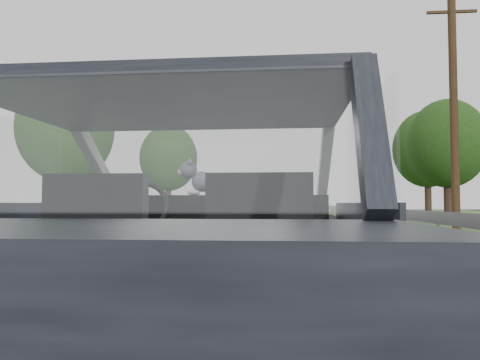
% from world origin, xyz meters
% --- Properties ---
extents(subject_car, '(1.80, 4.00, 1.45)m').
position_xyz_m(subject_car, '(0.00, 0.00, 0.72)').
color(subject_car, black).
rests_on(subject_car, ground).
extents(dashboard, '(1.58, 0.45, 0.30)m').
position_xyz_m(dashboard, '(0.00, 0.62, 0.85)').
color(dashboard, black).
rests_on(dashboard, subject_car).
extents(driver_seat, '(0.50, 0.72, 0.42)m').
position_xyz_m(driver_seat, '(-0.40, -0.29, 0.88)').
color(driver_seat, black).
rests_on(driver_seat, subject_car).
extents(passenger_seat, '(0.50, 0.72, 0.42)m').
position_xyz_m(passenger_seat, '(0.40, -0.29, 0.88)').
color(passenger_seat, black).
rests_on(passenger_seat, subject_car).
extents(steering_wheel, '(0.36, 0.36, 0.04)m').
position_xyz_m(steering_wheel, '(-0.40, 0.33, 0.92)').
color(steering_wheel, black).
rests_on(steering_wheel, dashboard).
extents(cat, '(0.62, 0.28, 0.27)m').
position_xyz_m(cat, '(0.11, 0.64, 1.09)').
color(cat, slate).
rests_on(cat, dashboard).
extents(guardrail, '(0.05, 90.00, 0.32)m').
position_xyz_m(guardrail, '(4.30, 10.00, 0.58)').
color(guardrail, gray).
rests_on(guardrail, ground).
extents(other_car, '(2.34, 4.55, 1.43)m').
position_xyz_m(other_car, '(0.48, 18.28, 0.71)').
color(other_car, '#B0B6BF').
rests_on(other_car, ground).
extents(highway_sign, '(0.34, 1.04, 2.61)m').
position_xyz_m(highway_sign, '(6.66, 26.65, 1.30)').
color(highway_sign, '#1B6828').
rests_on(highway_sign, ground).
extents(utility_pole, '(0.37, 0.37, 8.81)m').
position_xyz_m(utility_pole, '(6.54, 14.83, 4.40)').
color(utility_pole, '#54361F').
rests_on(utility_pole, ground).
extents(tree_2, '(5.75, 5.75, 6.76)m').
position_xyz_m(tree_2, '(9.75, 25.35, 3.38)').
color(tree_2, '#16340E').
rests_on(tree_2, ground).
extents(tree_3, '(5.78, 5.78, 8.06)m').
position_xyz_m(tree_3, '(11.59, 35.52, 4.03)').
color(tree_3, '#16340E').
rests_on(tree_3, ground).
extents(tree_5, '(5.62, 5.62, 7.20)m').
position_xyz_m(tree_5, '(-10.47, 19.62, 3.60)').
color(tree_5, '#16340E').
rests_on(tree_5, ground).
extents(tree_6, '(5.75, 5.75, 7.10)m').
position_xyz_m(tree_6, '(-9.08, 34.53, 3.55)').
color(tree_6, '#16340E').
rests_on(tree_6, ground).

